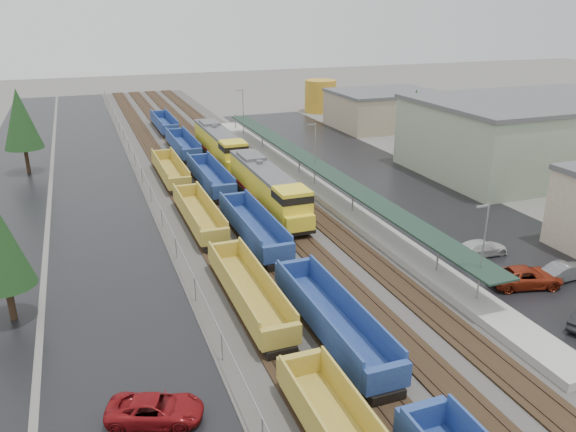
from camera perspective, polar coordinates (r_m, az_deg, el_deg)
name	(u,v)px	position (r m, az deg, el deg)	size (l,w,h in m)	color
ballast_strip	(217,175)	(73.74, -7.21, 4.15)	(20.00, 160.00, 0.08)	#302D2B
trackbed	(217,174)	(73.71, -7.21, 4.24)	(14.60, 160.00, 0.22)	black
west_parking_lot	(96,188)	(71.99, -18.88, 2.75)	(10.00, 160.00, 0.02)	black
west_road	(6,197)	(72.54, -26.75, 1.76)	(9.00, 160.00, 0.02)	black
east_commuter_lot	(384,181)	(71.63, 9.72, 3.50)	(16.00, 100.00, 0.02)	black
station_platform	(315,184)	(67.28, 2.71, 3.30)	(3.00, 80.00, 8.00)	#9E9B93
chainlink_fence	(143,174)	(70.34, -14.51, 4.18)	(0.08, 160.04, 2.02)	gray
industrial_buildings	(531,143)	(78.53, 23.50, 6.79)	(32.52, 75.30, 9.50)	tan
distant_hills	(236,62)	(228.84, -5.27, 15.29)	(301.00, 140.00, 25.20)	#55644E
tree_west_far	(20,119)	(80.41, -25.56, 8.89)	(4.84, 4.84, 11.00)	#332316
tree_east	(415,115)	(81.39, 12.75, 10.02)	(4.40, 4.40, 10.00)	#332316
locomotive_lead	(268,188)	(59.90, -2.06, 2.87)	(3.12, 20.57, 4.66)	black
locomotive_trail	(220,145)	(79.40, -6.95, 7.16)	(3.12, 20.57, 4.66)	black
well_string_yellow	(248,292)	(41.24, -4.04, -7.68)	(2.69, 82.82, 2.38)	#AA912F
well_string_blue	(253,228)	(52.51, -3.58, -1.20)	(2.85, 120.60, 2.52)	navy
storage_tank	(320,96)	(118.67, 3.31, 12.07)	(6.46, 6.46, 6.46)	gold
parked_car_west_c	(155,410)	(32.05, -13.33, -18.59)	(5.08, 2.34, 1.41)	maroon
parked_car_east_b	(526,277)	(47.91, 23.01, -5.72)	(5.63, 2.60, 1.56)	maroon
parked_car_east_c	(482,248)	(52.29, 19.08, -3.10)	(4.74, 1.93, 1.38)	silver
parked_car_east_e	(566,271)	(50.39, 26.38, -5.05)	(4.33, 1.51, 1.43)	#5C5F61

